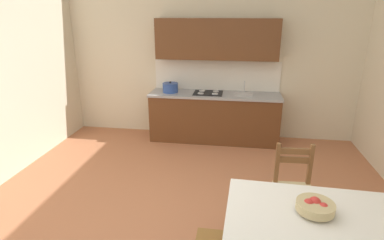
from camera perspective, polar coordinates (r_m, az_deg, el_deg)
name	(u,v)px	position (r m, az deg, el deg)	size (l,w,h in m)	color
ground_plane	(182,234)	(3.68, -1.81, -20.17)	(5.97, 6.57, 0.10)	#B7704C
wall_back	(211,26)	(5.87, 3.57, 16.93)	(5.97, 0.12, 4.13)	beige
kitchen_cabinetry	(215,95)	(5.71, 4.18, 4.54)	(2.37, 0.63, 2.20)	brown
dining_table	(318,231)	(2.80, 22.12, -18.43)	(1.49, 1.05, 0.75)	brown
dining_chair_kitchen_side	(294,190)	(3.66, 18.23, -12.11)	(0.44, 0.44, 0.93)	#D1BC89
fruit_bowl	(315,206)	(2.75, 21.70, -14.53)	(0.30, 0.30, 0.12)	tan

